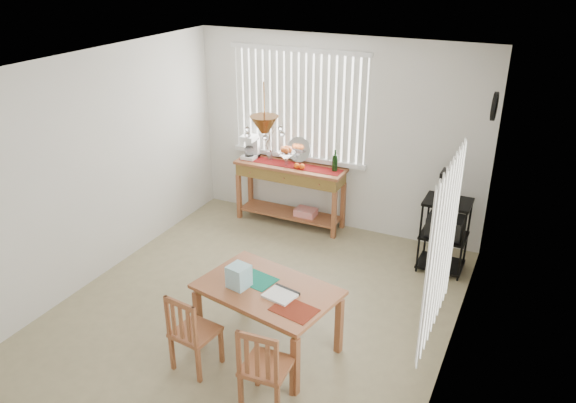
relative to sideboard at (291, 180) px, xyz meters
The scene contains 10 objects.
ground 2.19m from the sideboard, 74.53° to the right, with size 4.00×4.50×0.01m, color tan.
room_shell 2.32m from the sideboard, 74.33° to the right, with size 4.20×4.70×2.70m.
sideboard is the anchor object (origin of this frame).
sideboard_items 0.44m from the sideboard, behind, with size 1.47×0.37×0.67m.
wire_cart 2.21m from the sideboard, ahead, with size 0.53×0.43×0.90m.
cart_items 2.25m from the sideboard, ahead, with size 0.21×0.26×0.37m.
dining_table 2.75m from the sideboard, 69.27° to the right, with size 1.40×1.05×0.68m.
table_items 2.78m from the sideboard, 72.62° to the right, with size 0.97×0.63×0.22m.
chair_left 3.17m from the sideboard, 80.98° to the right, with size 0.41×0.41×0.80m.
chair_right 3.53m from the sideboard, 68.21° to the right, with size 0.41×0.41×0.83m.
Camera 1 is at (2.49, -4.46, 3.56)m, focal length 35.00 mm.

